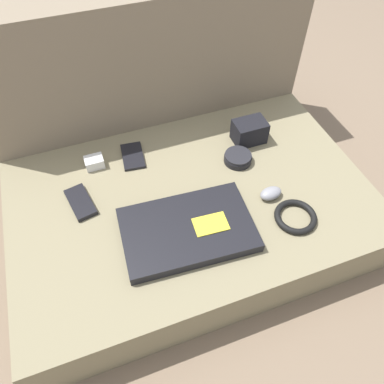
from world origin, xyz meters
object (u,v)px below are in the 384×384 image
at_px(computer_mouse, 271,193).
at_px(phone_silver, 133,156).
at_px(camera_pouch, 249,131).
at_px(speaker_puck, 238,158).
at_px(laptop, 188,229).
at_px(phone_black, 80,202).
at_px(charger_brick, 94,162).

bearing_deg(computer_mouse, phone_silver, 133.66).
xyz_separation_m(phone_silver, camera_pouch, (0.38, -0.05, 0.03)).
bearing_deg(speaker_puck, phone_silver, 156.83).
xyz_separation_m(speaker_puck, camera_pouch, (0.07, 0.08, 0.02)).
bearing_deg(laptop, speaker_puck, 43.73).
height_order(phone_silver, phone_black, phone_black).
xyz_separation_m(computer_mouse, camera_pouch, (0.04, 0.24, 0.02)).
height_order(phone_black, charger_brick, charger_brick).
relative_size(phone_silver, phone_black, 0.93).
distance_m(laptop, computer_mouse, 0.27).
distance_m(phone_black, charger_brick, 0.15).
xyz_separation_m(phone_black, camera_pouch, (0.57, 0.08, 0.03)).
height_order(phone_silver, charger_brick, charger_brick).
height_order(computer_mouse, charger_brick, charger_brick).
height_order(computer_mouse, phone_silver, computer_mouse).
xyz_separation_m(laptop, camera_pouch, (0.31, 0.27, 0.02)).
relative_size(laptop, computer_mouse, 5.16).
height_order(laptop, speaker_puck, laptop).
height_order(camera_pouch, charger_brick, camera_pouch).
xyz_separation_m(laptop, speaker_puck, (0.24, 0.20, -0.00)).
height_order(computer_mouse, speaker_puck, computer_mouse).
height_order(phone_silver, camera_pouch, camera_pouch).
distance_m(speaker_puck, phone_silver, 0.33).
bearing_deg(camera_pouch, phone_black, -172.29).
xyz_separation_m(laptop, phone_silver, (-0.07, 0.33, -0.01)).
bearing_deg(phone_black, computer_mouse, -28.46).
bearing_deg(speaker_puck, charger_brick, 162.45).
relative_size(computer_mouse, camera_pouch, 0.68).
bearing_deg(laptop, charger_brick, 123.33).
distance_m(camera_pouch, charger_brick, 0.50).
xyz_separation_m(laptop, charger_brick, (-0.19, 0.33, 0.00)).
bearing_deg(phone_silver, computer_mouse, -34.93).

